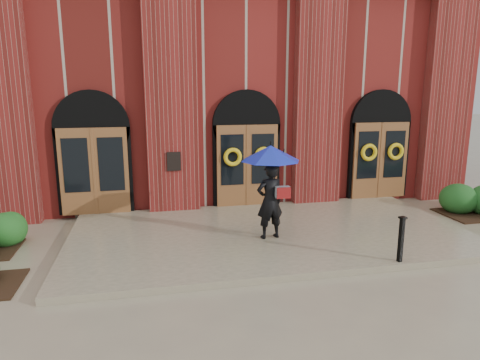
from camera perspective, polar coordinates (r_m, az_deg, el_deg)
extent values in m
plane|color=gray|center=(11.00, 4.19, -7.73)|extent=(90.00, 90.00, 0.00)
cube|color=tan|center=(11.11, 3.97, -7.11)|extent=(10.00, 5.30, 0.15)
cube|color=maroon|center=(19.05, -3.33, 11.42)|extent=(16.00, 12.00, 7.00)
cube|color=black|center=(12.58, -8.81, 2.47)|extent=(0.40, 0.05, 0.55)
cube|color=maroon|center=(13.20, -29.35, 9.61)|extent=(1.50, 0.45, 7.00)
cube|color=maroon|center=(12.66, -9.16, 10.94)|extent=(1.50, 0.45, 7.00)
cube|color=maroon|center=(13.67, 10.38, 10.97)|extent=(1.50, 0.45, 7.00)
cube|color=maroon|center=(15.94, 25.76, 10.13)|extent=(1.50, 0.45, 7.00)
cube|color=brown|center=(12.93, -18.84, 1.09)|extent=(1.90, 0.10, 2.50)
cylinder|color=black|center=(12.90, -19.15, 6.66)|extent=(2.10, 0.22, 2.10)
cube|color=brown|center=(13.17, 0.97, 1.94)|extent=(1.90, 0.10, 2.50)
cylinder|color=black|center=(13.15, 0.85, 7.42)|extent=(2.10, 0.22, 2.10)
cube|color=brown|center=(14.85, 18.15, 2.50)|extent=(1.90, 0.10, 2.50)
cylinder|color=black|center=(14.82, 18.20, 7.35)|extent=(2.10, 0.22, 2.10)
torus|color=yellow|center=(12.91, -0.98, 3.08)|extent=(0.57, 0.13, 0.57)
torus|color=yellow|center=(13.13, 3.14, 3.22)|extent=(0.57, 0.13, 0.57)
torus|color=yellow|center=(14.46, 16.82, 3.54)|extent=(0.57, 0.13, 0.57)
torus|color=yellow|center=(14.95, 20.05, 3.59)|extent=(0.57, 0.13, 0.57)
imported|color=black|center=(10.32, 3.99, -2.83)|extent=(0.73, 0.54, 1.84)
cone|color=#1727B2|center=(10.08, 4.09, 3.59)|extent=(1.63, 1.63, 0.37)
cylinder|color=black|center=(10.14, 4.40, 0.81)|extent=(0.02, 0.02, 0.61)
cube|color=#A9ACAE|center=(10.20, 5.70, -1.61)|extent=(0.37, 0.22, 0.27)
cube|color=maroon|center=(10.11, 5.87, -1.74)|extent=(0.34, 0.08, 0.27)
cube|color=black|center=(9.63, 20.67, -7.52)|extent=(0.10, 0.10, 0.94)
cube|color=black|center=(9.48, 20.89, -4.73)|extent=(0.16, 0.16, 0.04)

